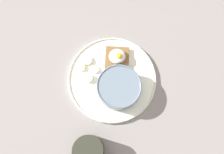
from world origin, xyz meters
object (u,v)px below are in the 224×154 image
Objects in this scene: banana_slice_back at (87,60)px; banana_slice_right at (81,68)px; poached_egg at (117,56)px; coffee_mug at (89,150)px; banana_slice_left at (95,69)px; oatmeal_bowl at (119,88)px; banana_slice_front at (88,78)px; toast_slice at (117,58)px.

banana_slice_back is 3.38cm from banana_slice_right.
coffee_mug is (12.72, 29.09, 0.38)cm from poached_egg.
coffee_mug reaches higher than banana_slice_left.
banana_slice_right is (11.84, -9.44, -2.53)cm from oatmeal_bowl.
banana_slice_front is at bearing 88.06° from banana_slice_back.
coffee_mug reaches higher than oatmeal_bowl.
banana_slice_front is at bearing 28.57° from toast_slice.
banana_slice_left is 4.88cm from banana_slice_right.
banana_slice_front is (10.80, 5.79, -1.93)cm from poached_egg.
poached_egg reaches higher than banana_slice_front.
toast_slice is (-1.07, -11.14, -2.28)cm from oatmeal_bowl.
banana_slice_right is (12.98, 1.65, -2.21)cm from poached_egg.
banana_slice_front reaches higher than banana_slice_left.
coffee_mug is at bearing 66.38° from poached_egg.
poached_egg is 9.05cm from banana_slice_left.
coffee_mug is (4.46, 26.22, 2.74)cm from banana_slice_left.
banana_slice_left is at bearing -131.06° from banana_slice_front.
banana_slice_back is (10.58, -0.73, -2.23)cm from poached_egg.
oatmeal_bowl is 11.42cm from toast_slice.
banana_slice_right is 0.33× the size of coffee_mug.
oatmeal_bowl is at bearing 128.59° from banana_slice_back.
poached_egg is 13.27cm from banana_slice_right.
banana_slice_right is at bearing -14.53° from banana_slice_left.
banana_slice_back is 1.11× the size of banana_slice_right.
toast_slice is at bearing -160.35° from banana_slice_left.
banana_slice_back and banana_slice_right have the same top height.
toast_slice is 2.51× the size of banana_slice_left.
toast_slice is 2.44× the size of banana_slice_front.
oatmeal_bowl reaches higher than poached_egg.
oatmeal_bowl is at bearing 130.88° from banana_slice_left.
banana_slice_right is (4.73, -1.22, 0.14)cm from banana_slice_left.
toast_slice is 2.23× the size of banana_slice_back.
coffee_mug is (1.92, 23.30, 2.31)cm from banana_slice_front.
banana_slice_left is at bearing 19.19° from poached_egg.
banana_slice_back is at bearing -3.73° from toast_slice.
banana_slice_back is at bearing -51.41° from oatmeal_bowl.
oatmeal_bowl is 3.60× the size of banana_slice_front.
banana_slice_left is 0.33× the size of coffee_mug.
poached_egg is at bearing -160.81° from banana_slice_left.
banana_slice_right is (2.19, -4.14, -0.28)cm from banana_slice_front.
poached_egg reaches higher than banana_slice_right.
oatmeal_bowl is at bearing -122.74° from coffee_mug.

